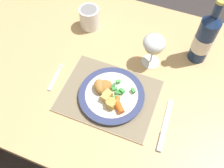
# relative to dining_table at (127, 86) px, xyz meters

# --- Properties ---
(ground_plane) EXTENTS (6.00, 6.00, 0.00)m
(ground_plane) POSITION_rel_dining_table_xyz_m (0.00, 0.00, -0.66)
(ground_plane) COLOR #383333
(dining_table) EXTENTS (1.56, 0.87, 0.74)m
(dining_table) POSITION_rel_dining_table_xyz_m (0.00, 0.00, 0.00)
(dining_table) COLOR tan
(dining_table) RESTS_ON ground
(placemat) EXTENTS (0.36, 0.28, 0.01)m
(placemat) POSITION_rel_dining_table_xyz_m (-0.04, -0.12, 0.08)
(placemat) COLOR tan
(placemat) RESTS_ON dining_table
(dinner_plate) EXTENTS (0.25, 0.25, 0.02)m
(dinner_plate) POSITION_rel_dining_table_xyz_m (-0.02, -0.12, 0.10)
(dinner_plate) COLOR white
(dinner_plate) RESTS_ON placemat
(breaded_croquettes) EXTENTS (0.09, 0.08, 0.04)m
(breaded_croquettes) POSITION_rel_dining_table_xyz_m (-0.06, -0.11, 0.13)
(breaded_croquettes) COLOR #A87033
(breaded_croquettes) RESTS_ON dinner_plate
(green_beans_pile) EXTENTS (0.10, 0.08, 0.02)m
(green_beans_pile) POSITION_rel_dining_table_xyz_m (-0.00, -0.10, 0.12)
(green_beans_pile) COLOR #4CA84C
(green_beans_pile) RESTS_ON dinner_plate
(glazed_carrots) EXTENTS (0.09, 0.06, 0.02)m
(glazed_carrots) POSITION_rel_dining_table_xyz_m (0.01, -0.16, 0.12)
(glazed_carrots) COLOR orange
(glazed_carrots) RESTS_ON dinner_plate
(fork) EXTENTS (0.03, 0.13, 0.01)m
(fork) POSITION_rel_dining_table_xyz_m (-0.26, -0.13, 0.08)
(fork) COLOR silver
(fork) RESTS_ON dining_table
(table_knife) EXTENTS (0.03, 0.21, 0.01)m
(table_knife) POSITION_rel_dining_table_xyz_m (0.19, -0.17, 0.08)
(table_knife) COLOR silver
(table_knife) RESTS_ON dining_table
(wine_glass) EXTENTS (0.09, 0.09, 0.15)m
(wine_glass) POSITION_rel_dining_table_xyz_m (0.06, 0.10, 0.19)
(wine_glass) COLOR silver
(wine_glass) RESTS_ON dining_table
(bottle) EXTENTS (0.08, 0.08, 0.29)m
(bottle) POSITION_rel_dining_table_xyz_m (0.23, 0.19, 0.20)
(bottle) COLOR navy
(bottle) RESTS_ON dining_table
(roast_potatoes) EXTENTS (0.06, 0.07, 0.03)m
(roast_potatoes) POSITION_rel_dining_table_xyz_m (-0.02, -0.15, 0.12)
(roast_potatoes) COLOR #E5BC66
(roast_potatoes) RESTS_ON dinner_plate
(drinking_cup) EXTENTS (0.09, 0.09, 0.10)m
(drinking_cup) POSITION_rel_dining_table_xyz_m (-0.25, 0.19, 0.13)
(drinking_cup) COLOR white
(drinking_cup) RESTS_ON dining_table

